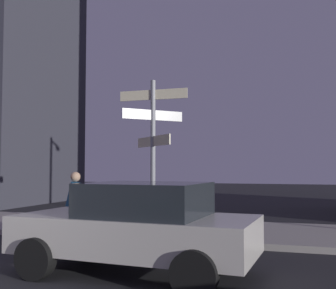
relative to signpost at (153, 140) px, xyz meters
The scene contains 4 objects.
sidewalk_kerb 2.90m from the signpost, 137.63° to the left, with size 40.00×3.48×0.14m, color #9E9991.
signpost is the anchor object (origin of this frame).
car_side_parked 3.55m from the signpost, 74.72° to the right, with size 4.02×2.13×1.46m.
cyclist 2.41m from the signpost, 140.72° to the right, with size 1.81×0.38×1.61m.
Camera 1 is at (4.63, -3.90, 1.71)m, focal length 43.97 mm.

